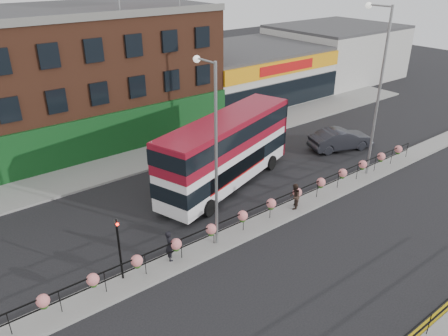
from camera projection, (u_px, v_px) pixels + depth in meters
ground at (257, 226)px, 24.57m from camera, size 120.00×120.00×0.00m
north_pavement at (151, 156)px, 33.07m from camera, size 60.00×4.00×0.15m
median at (257, 225)px, 24.54m from camera, size 60.00×1.60×0.15m
yellow_line_inner at (416, 330)px, 17.67m from camera, size 60.00×0.10×0.01m
yellow_line_outer at (420, 333)px, 17.54m from camera, size 60.00×0.10×0.01m
brick_building at (52, 78)px, 34.33m from camera, size 25.00×12.21×10.30m
supermarket at (245, 73)px, 46.44m from camera, size 15.00×12.25×5.30m
warehouse_east at (335, 51)px, 54.45m from camera, size 14.50×12.00×6.30m
median_railing at (257, 210)px, 24.11m from camera, size 30.04×0.56×1.23m
double_decker_bus at (227, 145)px, 27.85m from camera, size 11.85×6.17×4.69m
car at (341, 139)px, 34.17m from camera, size 4.85×6.10×1.66m
pedestrian_a at (170, 245)px, 21.27m from camera, size 0.84×0.75×1.64m
pedestrian_b at (295, 196)px, 25.71m from camera, size 1.34×1.32×1.60m
lamp_column_west at (213, 142)px, 20.66m from camera, size 0.34×1.66×9.48m
lamp_column_east at (377, 79)px, 27.69m from camera, size 0.40×1.94×11.05m
traffic_light_median at (118, 237)px, 19.35m from camera, size 0.15×0.28×3.65m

